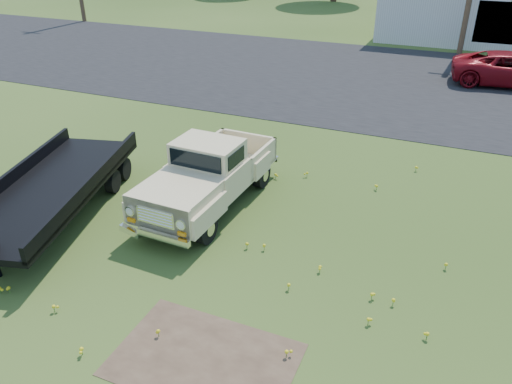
{
  "coord_description": "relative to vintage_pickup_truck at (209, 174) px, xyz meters",
  "views": [
    {
      "loc": [
        4.65,
        -8.15,
        6.42
      ],
      "look_at": [
        0.73,
        1.0,
        1.02
      ],
      "focal_mm": 35.0,
      "sensor_mm": 36.0,
      "label": 1
    }
  ],
  "objects": [
    {
      "name": "commercial_building",
      "position": [
        6.82,
        25.37,
        1.21
      ],
      "size": [
        14.2,
        8.2,
        4.15
      ],
      "color": "#BCBCB8",
      "rests_on": "ground"
    },
    {
      "name": "dirt_patch_b",
      "position": [
        -1.18,
        1.87,
        -0.89
      ],
      "size": [
        2.2,
        1.6,
        0.01
      ],
      "primitive_type": "cube",
      "color": "#483626",
      "rests_on": "ground"
    },
    {
      "name": "ground",
      "position": [
        0.82,
        -1.63,
        -0.89
      ],
      "size": [
        140.0,
        140.0,
        0.0
      ],
      "primitive_type": "plane",
      "color": "#2E4516",
      "rests_on": "ground"
    },
    {
      "name": "vintage_pickup_truck",
      "position": [
        0.0,
        0.0,
        0.0
      ],
      "size": [
        2.08,
        4.97,
        1.78
      ],
      "primitive_type": null,
      "rotation": [
        0.0,
        0.0,
        -0.03
      ],
      "color": "beige",
      "rests_on": "ground"
    },
    {
      "name": "flatbed_trailer",
      "position": [
        -3.28,
        -1.95,
        -0.01
      ],
      "size": [
        3.77,
        6.81,
        1.76
      ],
      "primitive_type": null,
      "rotation": [
        0.0,
        0.0,
        0.26
      ],
      "color": "black",
      "rests_on": "ground"
    },
    {
      "name": "dirt_patch_a",
      "position": [
        2.32,
        -4.63,
        -0.89
      ],
      "size": [
        3.0,
        2.0,
        0.01
      ],
      "primitive_type": "cube",
      "color": "#483626",
      "rests_on": "ground"
    },
    {
      "name": "red_pickup",
      "position": [
        7.25,
        14.75,
        -0.18
      ],
      "size": [
        5.27,
        2.79,
        1.41
      ],
      "primitive_type": "imported",
      "rotation": [
        0.0,
        0.0,
        1.66
      ],
      "color": "maroon",
      "rests_on": "ground"
    },
    {
      "name": "asphalt_lot",
      "position": [
        0.82,
        13.37,
        -0.89
      ],
      "size": [
        90.0,
        14.0,
        0.02
      ],
      "primitive_type": "cube",
      "color": "black",
      "rests_on": "ground"
    }
  ]
}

